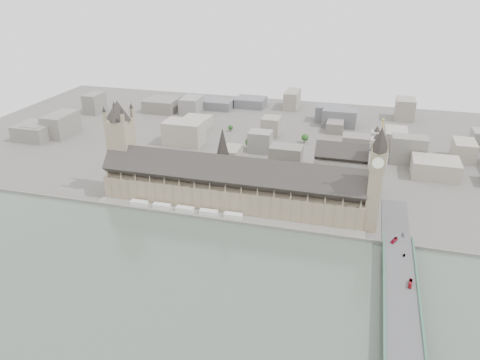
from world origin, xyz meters
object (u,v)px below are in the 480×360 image
(elizabeth_tower, at_px, (376,173))
(westminster_bridge, at_px, (400,292))
(car_silver, at_px, (404,255))
(car_approach, at_px, (403,235))
(red_bus_south, at_px, (410,283))
(red_bus_north, at_px, (394,240))
(palace_of_westminster, at_px, (231,186))
(westminster_abbey, at_px, (348,167))
(victoria_tower, at_px, (121,142))

(elizabeth_tower, relative_size, westminster_bridge, 0.33)
(car_silver, bearing_deg, car_approach, 102.67)
(elizabeth_tower, relative_size, red_bus_south, 10.50)
(red_bus_south, height_order, car_approach, red_bus_south)
(red_bus_north, distance_m, red_bus_south, 60.08)
(car_silver, relative_size, car_approach, 0.69)
(palace_of_westminster, height_order, westminster_abbey, westminster_abbey)
(westminster_bridge, distance_m, red_bus_north, 62.69)
(palace_of_westminster, relative_size, car_approach, 47.01)
(car_approach, bearing_deg, palace_of_westminster, 166.96)
(palace_of_westminster, height_order, red_bus_north, palace_of_westminster)
(victoria_tower, relative_size, westminster_abbey, 1.47)
(car_silver, bearing_deg, westminster_bridge, -82.05)
(red_bus_north, height_order, red_bus_south, red_bus_south)
(elizabeth_tower, bearing_deg, westminster_bridge, -75.89)
(westminster_abbey, bearing_deg, red_bus_north, -68.40)
(westminster_abbey, bearing_deg, elizabeth_tower, -72.71)
(red_bus_north, distance_m, car_approach, 13.98)
(palace_of_westminster, distance_m, elizabeth_tower, 142.94)
(westminster_abbey, relative_size, red_bus_north, 7.09)
(westminster_bridge, relative_size, red_bus_north, 33.87)
(palace_of_westminster, distance_m, car_approach, 169.70)
(westminster_abbey, distance_m, red_bus_north, 130.02)
(westminster_abbey, relative_size, red_bus_south, 6.64)
(victoria_tower, xyz_separation_m, red_bus_north, (280.53, -51.24, -43.62))
(victoria_tower, bearing_deg, palace_of_westminster, -2.96)
(red_bus_north, bearing_deg, car_silver, -46.67)
(victoria_tower, xyz_separation_m, westminster_abbey, (232.92, 69.00, -30.12))
(palace_of_westminster, relative_size, victoria_tower, 2.65)
(red_bus_south, bearing_deg, elizabeth_tower, 115.99)
(car_approach, bearing_deg, red_bus_north, -124.19)
(palace_of_westminster, distance_m, red_bus_south, 198.40)
(red_bus_south, bearing_deg, victoria_tower, 166.93)
(red_bus_south, xyz_separation_m, car_silver, (-2.70, 38.76, -0.78))
(elizabeth_tower, xyz_separation_m, westminster_abbey, (-27.08, 87.00, -33.01))
(red_bus_north, height_order, car_approach, red_bus_north)
(palace_of_westminster, bearing_deg, victoria_tower, 177.04)
(red_bus_south, distance_m, car_approach, 71.09)
(red_bus_north, relative_size, car_approach, 1.70)
(elizabeth_tower, relative_size, westminster_abbey, 1.58)
(car_silver, distance_m, car_approach, 32.29)
(car_approach, bearing_deg, victoria_tower, 170.45)
(elizabeth_tower, xyz_separation_m, red_bus_north, (20.53, -33.24, -46.50))
(elizabeth_tower, height_order, westminster_bridge, elizabeth_tower)
(westminster_abbey, distance_m, car_approach, 122.45)
(elizabeth_tower, distance_m, victoria_tower, 260.64)
(car_silver, bearing_deg, elizabeth_tower, 130.45)
(westminster_bridge, xyz_separation_m, red_bus_south, (6.48, 3.01, 6.55))
(victoria_tower, xyz_separation_m, car_approach, (288.02, -39.45, -44.14))
(westminster_abbey, relative_size, car_silver, 17.39)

